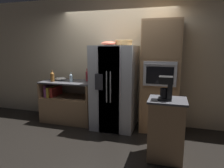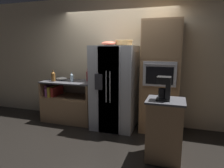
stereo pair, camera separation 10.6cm
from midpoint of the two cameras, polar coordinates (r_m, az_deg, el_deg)
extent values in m
plane|color=black|center=(4.41, -0.88, -12.13)|extent=(20.00, 20.00, 0.00)
cube|color=beige|center=(4.54, 0.88, 6.73)|extent=(12.00, 0.06, 2.80)
cube|color=#A87F56|center=(4.81, -12.60, -6.89)|extent=(1.20, 0.68, 0.56)
cube|color=#A87F56|center=(4.73, -12.74, -3.53)|extent=(1.15, 0.62, 0.02)
cube|color=#A87F56|center=(5.00, -18.64, -1.17)|extent=(0.04, 0.68, 0.34)
cube|color=#A87F56|center=(4.44, -6.27, -2.09)|extent=(0.04, 0.68, 0.34)
cube|color=#4C4C51|center=(4.66, -12.91, 0.61)|extent=(1.20, 0.68, 0.03)
cube|color=#934784|center=(4.94, -18.20, -1.63)|extent=(0.06, 0.33, 0.25)
cube|color=#934784|center=(4.91, -17.56, -1.97)|extent=(0.06, 0.51, 0.20)
cube|color=gold|center=(4.87, -16.97, -1.86)|extent=(0.06, 0.50, 0.23)
cube|color=#B72D28|center=(4.84, -16.27, -1.97)|extent=(0.06, 0.44, 0.22)
cube|color=silver|center=(4.19, 0.03, -0.95)|extent=(0.88, 0.78, 1.73)
cube|color=silver|center=(3.82, -1.78, -2.09)|extent=(0.43, 0.02, 1.70)
cube|color=silver|center=(3.82, -1.61, -2.10)|extent=(0.43, 0.02, 1.70)
cylinder|color=#B2B2B7|center=(3.79, -2.37, -0.86)|extent=(0.02, 0.02, 0.61)
cylinder|color=#B2B2B7|center=(3.76, -1.28, -0.92)|extent=(0.02, 0.02, 0.61)
cube|color=#2D2D33|center=(3.84, -4.57, 0.58)|extent=(0.16, 0.01, 0.31)
cube|color=#A87F56|center=(4.09, 12.96, 1.87)|extent=(0.73, 0.59, 2.21)
cube|color=silver|center=(3.76, 12.71, 2.83)|extent=(0.60, 0.04, 0.46)
cube|color=black|center=(3.75, 12.67, 2.38)|extent=(0.49, 0.01, 0.32)
cylinder|color=#B2B2B7|center=(3.71, 12.78, 5.50)|extent=(0.53, 0.02, 0.02)
cube|color=#94704C|center=(3.75, 13.10, 12.17)|extent=(0.69, 0.01, 0.69)
cube|color=#A87F56|center=(3.20, 14.25, -12.68)|extent=(0.51, 0.46, 0.91)
cube|color=#4C4C51|center=(3.05, 14.64, -4.54)|extent=(0.56, 0.50, 0.03)
cylinder|color=tan|center=(4.12, 2.66, 11.61)|extent=(0.33, 0.33, 0.09)
torus|color=tan|center=(4.12, 2.66, 12.26)|extent=(0.35, 0.35, 0.03)
ellipsoid|color=#DB664C|center=(4.11, -1.70, 11.53)|extent=(0.30, 0.30, 0.08)
cylinder|color=silver|center=(4.55, -12.24, 1.56)|extent=(0.07, 0.07, 0.15)
cone|color=silver|center=(4.54, -12.29, 2.74)|extent=(0.07, 0.07, 0.04)
cylinder|color=silver|center=(4.54, -12.30, 3.10)|extent=(0.03, 0.03, 0.02)
cylinder|color=maroon|center=(4.59, -7.80, 2.13)|extent=(0.06, 0.06, 0.21)
cone|color=maroon|center=(4.57, -7.84, 3.62)|extent=(0.06, 0.06, 0.03)
cylinder|color=maroon|center=(4.57, -7.85, 4.12)|extent=(0.02, 0.02, 0.05)
cylinder|color=brown|center=(4.69, -17.30, 1.77)|extent=(0.09, 0.09, 0.18)
cone|color=brown|center=(4.67, -17.38, 3.17)|extent=(0.09, 0.09, 0.05)
cylinder|color=brown|center=(4.67, -17.40, 3.60)|extent=(0.03, 0.03, 0.02)
ellipsoid|color=white|center=(4.83, -15.11, 1.46)|extent=(0.25, 0.25, 0.07)
cube|color=black|center=(3.02, 13.91, -4.14)|extent=(0.20, 0.20, 0.02)
cylinder|color=black|center=(3.00, 13.70, -2.56)|extent=(0.12, 0.12, 0.14)
cube|color=black|center=(2.98, 15.26, -1.23)|extent=(0.07, 0.17, 0.34)
cube|color=black|center=(2.96, 14.15, 1.18)|extent=(0.20, 0.20, 0.10)
camera|label=1|loc=(0.05, -90.74, -0.14)|focal=32.00mm
camera|label=2|loc=(0.05, 89.26, 0.14)|focal=32.00mm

